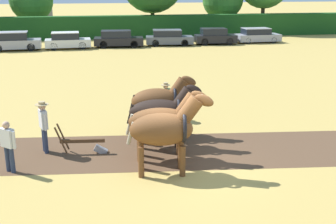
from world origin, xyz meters
TOP-DOWN VIEW (x-y plane):
  - ground_plane at (0.00, 0.00)m, footprint 240.00×240.00m
  - plowed_furrow_strip at (-4.22, 1.81)m, footprint 24.63×6.10m
  - hedgerow at (0.00, 33.52)m, footprint 59.27×1.50m
  - tree_center_left at (-9.00, 37.86)m, footprint 4.75×4.75m
  - draft_horse_lead_left at (-0.66, -0.33)m, footprint 2.68×1.24m
  - draft_horse_lead_right at (-0.53, 0.81)m, footprint 2.75×1.15m
  - draft_horse_trail_left at (-0.40, 1.95)m, footprint 2.71×1.12m
  - draft_horse_trail_right at (-0.28, 3.09)m, footprint 2.60×1.22m
  - plow at (-3.05, 1.68)m, footprint 1.75×0.52m
  - farmer_at_plow at (-4.44, 2.02)m, footprint 0.46×0.67m
  - farmer_beside_team at (0.28, 4.96)m, footprint 0.44×0.51m
  - farmer_onlooker_left at (-5.36, 0.57)m, footprint 0.52×0.47m
  - parked_car_far_left at (-9.31, 26.62)m, footprint 4.42×2.04m
  - parked_car_left at (-4.82, 26.74)m, footprint 4.03×1.90m
  - parked_car_center_left at (-0.27, 27.08)m, footprint 4.57×2.13m
  - parked_car_center at (4.50, 27.25)m, footprint 4.56×2.19m
  - parked_car_center_right at (9.02, 27.26)m, footprint 4.02×2.03m
  - parked_car_right at (13.48, 27.69)m, footprint 4.38×1.96m

SIDE VIEW (x-z plane):
  - ground_plane at x=0.00m, z-range 0.00..0.00m
  - plowed_furrow_strip at x=-4.22m, z-range 0.00..0.01m
  - plow at x=-3.05m, z-range -0.24..0.89m
  - parked_car_right at x=13.48m, z-range -0.03..1.40m
  - parked_car_center at x=4.50m, z-range -0.02..1.45m
  - parked_car_left at x=-4.82m, z-range -0.02..1.46m
  - parked_car_center_left at x=-0.27m, z-range -0.02..1.48m
  - parked_car_center_right at x=9.02m, z-range -0.03..1.49m
  - parked_car_far_left at x=-9.31m, z-range -0.03..1.58m
  - farmer_beside_team at x=0.28m, z-range 0.12..1.72m
  - farmer_onlooker_left at x=-5.36m, z-range 0.13..1.77m
  - farmer_at_plow at x=-4.44m, z-range 0.17..1.99m
  - hedgerow at x=0.00m, z-range 0.00..2.37m
  - draft_horse_trail_left at x=-0.40m, z-range 0.13..2.43m
  - draft_horse_lead_right at x=-0.53m, z-range 0.12..2.48m
  - draft_horse_trail_right at x=-0.28m, z-range 0.16..2.53m
  - draft_horse_lead_left at x=-0.66m, z-range 0.15..2.71m
  - tree_center_left at x=-9.00m, z-range 0.74..7.00m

